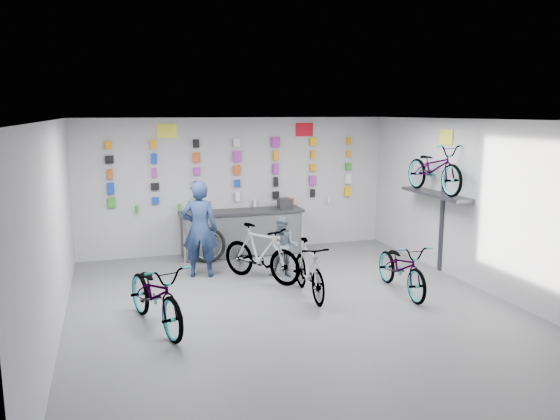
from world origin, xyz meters
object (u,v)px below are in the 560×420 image
object	(u,v)px
bike_left	(156,294)
customer	(283,247)
counter	(242,233)
bike_service	(261,253)
clerk	(200,229)
bike_center	(309,269)
bike_right	(402,267)

from	to	relation	value
bike_left	customer	world-z (taller)	customer
counter	bike_service	distance (m)	1.92
counter	bike_service	world-z (taller)	bike_service
bike_left	clerk	size ratio (longest dim) A/B	1.05
counter	customer	size ratio (longest dim) A/B	2.30
bike_left	bike_center	distance (m)	2.67
bike_center	counter	bearing A→B (deg)	101.23
bike_left	bike_right	bearing A→B (deg)	-12.02
bike_service	customer	bearing A→B (deg)	-22.47
bike_left	bike_right	size ratio (longest dim) A/B	1.10
bike_left	clerk	distance (m)	2.58
bike_center	bike_service	bearing A→B (deg)	118.38
counter	bike_service	bearing A→B (deg)	-92.96
customer	counter	bearing A→B (deg)	128.65
counter	clerk	world-z (taller)	clerk
bike_center	bike_service	xyz separation A→B (m)	(-0.53, 1.13, 0.05)
bike_right	bike_center	bearing A→B (deg)	173.61
bike_left	counter	bearing A→B (deg)	42.97
counter	clerk	distance (m)	1.79
bike_service	clerk	bearing A→B (deg)	113.74
bike_center	customer	xyz separation A→B (m)	(-0.06, 1.24, 0.10)
bike_right	counter	bearing A→B (deg)	125.27
customer	bike_service	bearing A→B (deg)	-139.71
bike_left	clerk	world-z (taller)	clerk
counter	bike_service	xyz separation A→B (m)	(-0.10, -1.92, 0.05)
bike_center	clerk	xyz separation A→B (m)	(-1.57, 1.74, 0.44)
clerk	customer	world-z (taller)	clerk
counter	bike_left	xyz separation A→B (m)	(-2.17, -3.64, 0.02)
counter	bike_service	size ratio (longest dim) A/B	1.52
bike_left	bike_center	xyz separation A→B (m)	(2.60, 0.60, -0.02)
bike_center	customer	world-z (taller)	customer
bike_right	clerk	xyz separation A→B (m)	(-3.18, 2.02, 0.46)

